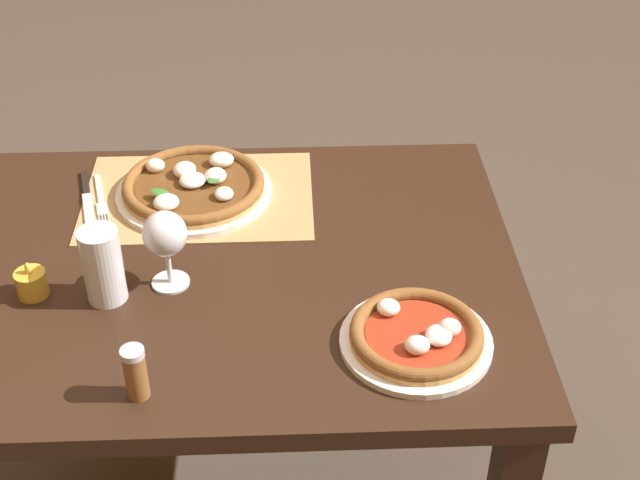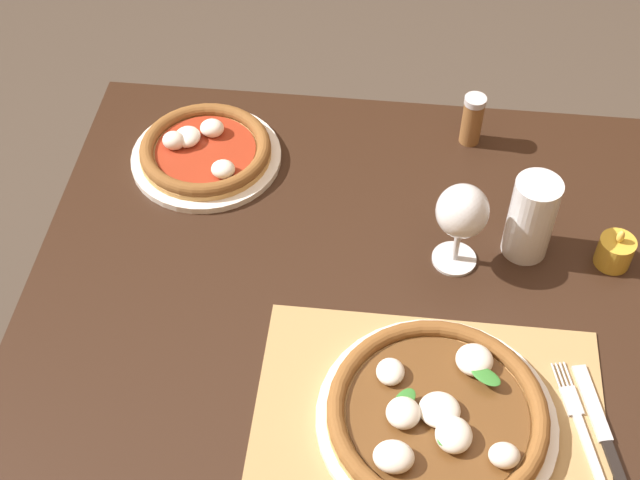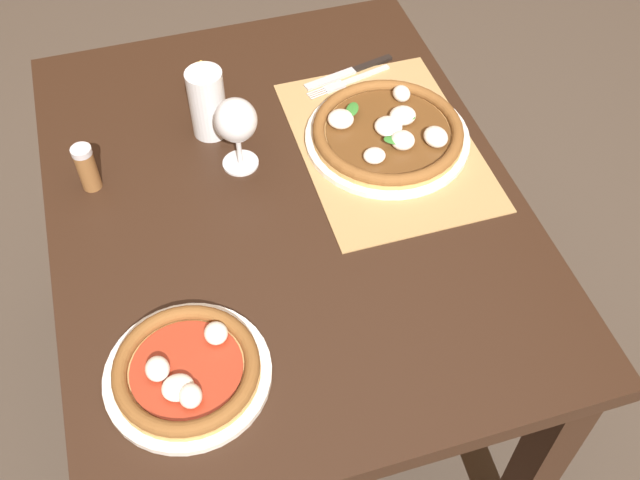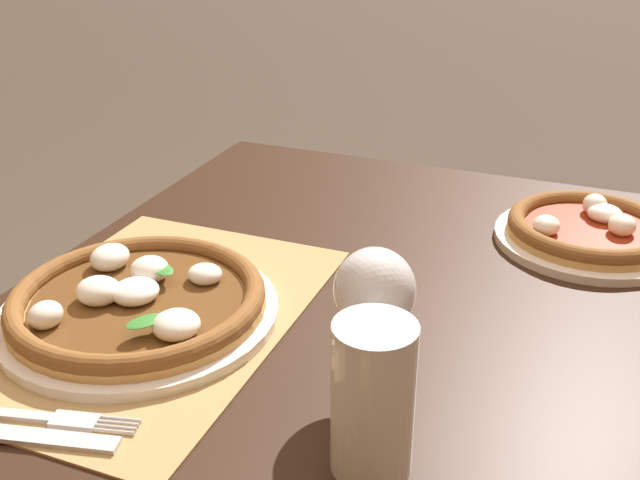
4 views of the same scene
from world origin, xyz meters
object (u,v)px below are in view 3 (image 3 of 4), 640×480
(pint_glass, at_px, (208,104))
(votive_candle, at_px, (204,79))
(pizza_near, at_px, (388,132))
(wine_glass, at_px, (236,123))
(knife, at_px, (349,72))
(pepper_shaker, at_px, (87,168))
(pizza_far, at_px, (187,371))
(fork, at_px, (349,81))

(pint_glass, relative_size, votive_candle, 2.01)
(pizza_near, height_order, votive_candle, votive_candle)
(pint_glass, height_order, votive_candle, pint_glass)
(wine_glass, xyz_separation_m, knife, (0.20, -0.29, -0.10))
(knife, distance_m, pepper_shaker, 0.60)
(pizza_far, bearing_deg, wine_glass, -22.93)
(pizza_near, xyz_separation_m, wine_glass, (0.02, 0.29, 0.08))
(pint_glass, relative_size, knife, 0.68)
(wine_glass, xyz_separation_m, pint_glass, (0.11, 0.04, -0.04))
(wine_glass, distance_m, pint_glass, 0.12)
(wine_glass, relative_size, pint_glass, 1.07)
(pizza_far, bearing_deg, pizza_near, -49.39)
(pizza_near, relative_size, pepper_shaker, 3.37)
(wine_glass, distance_m, votive_candle, 0.26)
(pizza_near, xyz_separation_m, pint_glass, (0.13, 0.33, 0.05))
(pepper_shaker, bearing_deg, pizza_far, -167.73)
(pizza_near, bearing_deg, pizza_far, 130.61)
(pizza_far, bearing_deg, fork, -37.30)
(pizza_far, relative_size, pint_glass, 1.79)
(pizza_near, bearing_deg, fork, 5.33)
(pizza_near, relative_size, votive_candle, 4.54)
(wine_glass, height_order, votive_candle, wine_glass)
(wine_glass, relative_size, votive_candle, 2.15)
(pizza_far, height_order, pint_glass, pint_glass)
(knife, distance_m, votive_candle, 0.31)
(pepper_shaker, bearing_deg, wine_glass, -94.80)
(fork, bearing_deg, knife, -19.50)
(knife, xyz_separation_m, votive_candle, (0.04, 0.31, 0.02))
(pizza_near, bearing_deg, pint_glass, 68.27)
(pizza_near, height_order, pint_glass, pint_glass)
(pizza_far, distance_m, pepper_shaker, 0.47)
(wine_glass, height_order, fork, wine_glass)
(votive_candle, bearing_deg, pizza_far, 166.68)
(fork, xyz_separation_m, pepper_shaker, (-0.15, 0.56, 0.04))
(pint_glass, bearing_deg, pizza_far, 164.78)
(pizza_near, bearing_deg, knife, 1.90)
(votive_candle, bearing_deg, knife, -98.06)
(knife, relative_size, pepper_shaker, 2.20)
(pizza_far, relative_size, knife, 1.22)
(knife, height_order, votive_candle, votive_candle)
(votive_candle, bearing_deg, pepper_shaker, 130.55)
(knife, bearing_deg, votive_candle, 81.94)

